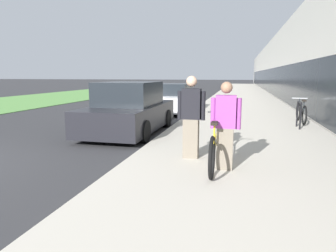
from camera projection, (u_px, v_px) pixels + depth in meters
name	position (u px, v px, depth m)	size (l,w,h in m)	color
sidewalk_slab	(243.00, 97.00, 23.94)	(4.76, 70.00, 0.10)	#BCB5A5
storefront_facade	(321.00, 67.00, 29.48)	(10.01, 70.00, 5.05)	silver
lawn_strip	(98.00, 92.00, 31.15)	(7.89, 70.00, 0.03)	#5B9347
tandem_bicycle	(217.00, 143.00, 5.66)	(0.52, 2.59, 0.89)	black
person_rider	(225.00, 126.00, 5.24)	(0.53, 0.21, 1.55)	#756B5B
person_bystander	(191.00, 117.00, 5.98)	(0.56, 0.22, 1.64)	#756B5B
bike_rack_hoop	(299.00, 112.00, 9.40)	(0.05, 0.60, 0.84)	black
cruiser_bike_nearest	(301.00, 113.00, 10.47)	(0.52, 1.78, 0.84)	black
parked_sedan_curbside	(130.00, 110.00, 9.16)	(1.93, 4.13, 1.55)	black
vintage_roadster_curbside	(173.00, 99.00, 14.35)	(1.86, 4.04, 1.36)	white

